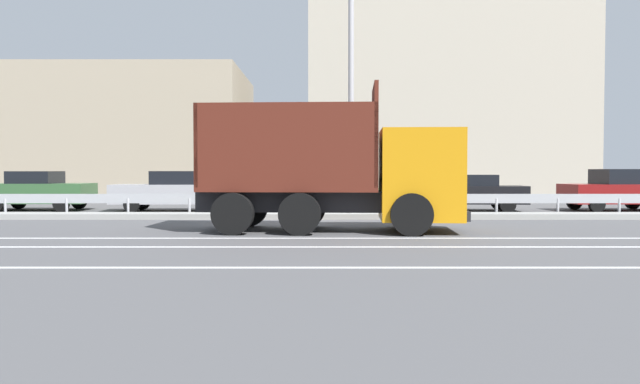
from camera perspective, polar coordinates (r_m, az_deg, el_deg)
ground_plane at (r=18.54m, az=-3.85°, el=-2.93°), size 320.00×320.00×0.00m
lane_strip_0 at (r=14.62m, az=1.14°, el=-4.24°), size 57.68×0.16×0.01m
lane_strip_1 at (r=12.95m, az=1.25°, el=-5.04°), size 57.68×0.16×0.01m
lane_strip_2 at (r=10.24m, az=1.53°, el=-6.92°), size 57.68×0.16×0.01m
median_island at (r=20.61m, az=-3.44°, el=-2.19°), size 31.72×1.10×0.18m
median_guardrail at (r=21.46m, az=-3.29°, el=-0.74°), size 57.68×0.09×0.78m
dump_truck at (r=16.32m, az=4.23°, el=1.18°), size 6.95×2.97×3.77m
median_road_sign at (r=20.69m, az=-7.34°, el=1.15°), size 0.74×0.16×2.45m
street_lamp_1 at (r=20.85m, az=3.17°, el=13.40°), size 0.72×2.33×10.41m
parked_car_2 at (r=27.15m, az=-24.10°, el=0.12°), size 4.02×2.03×1.56m
parked_car_3 at (r=24.98m, az=-12.76°, el=0.09°), size 4.87×1.99×1.56m
parked_car_4 at (r=24.41m, az=2.58°, el=-0.08°), size 4.29×2.07×1.38m
parked_car_5 at (r=24.99m, az=13.66°, el=-0.03°), size 4.48×2.06×1.42m
parked_car_6 at (r=27.16m, az=25.71°, el=0.14°), size 4.13×2.18×1.64m
background_building_0 at (r=40.01m, az=-18.84°, el=4.88°), size 16.94×10.36×7.37m
background_building_1 at (r=38.76m, az=11.25°, el=8.74°), size 15.89×8.51×12.35m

